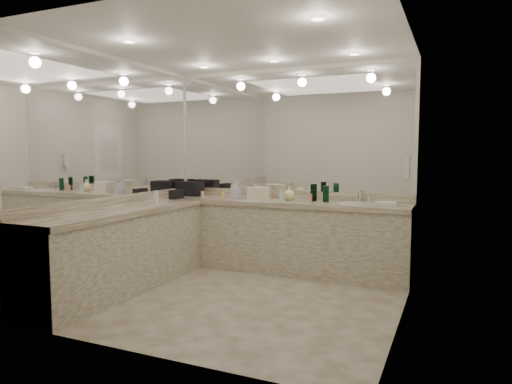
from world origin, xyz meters
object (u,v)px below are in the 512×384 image
at_px(wall_phone, 407,167).
at_px(soap_bottle_b, 236,190).
at_px(hand_towel, 386,204).
at_px(sink, 356,204).
at_px(cream_cosmetic_case, 259,193).
at_px(soap_bottle_a, 234,189).
at_px(soap_bottle_c, 289,193).
at_px(black_toiletry_bag, 190,189).

xyz_separation_m(wall_phone, soap_bottle_b, (-2.20, 0.51, -0.34)).
height_order(hand_towel, soap_bottle_b, soap_bottle_b).
relative_size(sink, cream_cosmetic_case, 1.55).
xyz_separation_m(hand_towel, soap_bottle_a, (-1.96, 0.07, 0.10)).
bearing_deg(soap_bottle_b, hand_towel, -2.17).
relative_size(wall_phone, soap_bottle_b, 1.09).
relative_size(sink, hand_towel, 1.90).
height_order(wall_phone, hand_towel, wall_phone).
bearing_deg(soap_bottle_c, soap_bottle_b, -175.39).
height_order(sink, soap_bottle_c, soap_bottle_c).
height_order(sink, black_toiletry_bag, black_toiletry_bag).
bearing_deg(black_toiletry_bag, soap_bottle_a, -4.15).
relative_size(hand_towel, soap_bottle_b, 1.05).
bearing_deg(hand_towel, soap_bottle_a, 177.84).
bearing_deg(wall_phone, black_toiletry_bag, 169.17).
bearing_deg(soap_bottle_b, black_toiletry_bag, 175.92).
xyz_separation_m(sink, soap_bottle_b, (-1.59, 0.01, 0.12)).
relative_size(soap_bottle_a, soap_bottle_b, 1.08).
xyz_separation_m(sink, soap_bottle_a, (-1.61, 0.01, 0.12)).
bearing_deg(soap_bottle_a, soap_bottle_b, -1.46).
distance_m(hand_towel, soap_bottle_c, 1.22).
relative_size(black_toiletry_bag, soap_bottle_c, 1.85).
bearing_deg(hand_towel, soap_bottle_c, 173.74).
relative_size(sink, soap_bottle_b, 2.00).
bearing_deg(sink, wall_phone, -39.57).
xyz_separation_m(black_toiletry_bag, soap_bottle_b, (0.74, -0.05, 0.01)).
height_order(black_toiletry_bag, hand_towel, black_toiletry_bag).
bearing_deg(sink, black_toiletry_bag, 178.50).
distance_m(soap_bottle_a, soap_bottle_c, 0.75).
xyz_separation_m(soap_bottle_a, soap_bottle_c, (0.75, 0.06, -0.03)).
distance_m(sink, soap_bottle_a, 1.62).
relative_size(cream_cosmetic_case, hand_towel, 1.23).
distance_m(black_toiletry_bag, soap_bottle_c, 1.47).
height_order(black_toiletry_bag, soap_bottle_c, black_toiletry_bag).
height_order(black_toiletry_bag, soap_bottle_a, soap_bottle_a).
relative_size(wall_phone, soap_bottle_c, 1.30).
bearing_deg(wall_phone, sink, 140.43).
relative_size(cream_cosmetic_case, soap_bottle_b, 1.29).
xyz_separation_m(wall_phone, cream_cosmetic_case, (-1.87, 0.53, -0.37)).
xyz_separation_m(hand_towel, soap_bottle_c, (-1.21, 0.13, 0.07)).
bearing_deg(soap_bottle_c, cream_cosmetic_case, -174.04).
height_order(sink, soap_bottle_a, soap_bottle_a).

